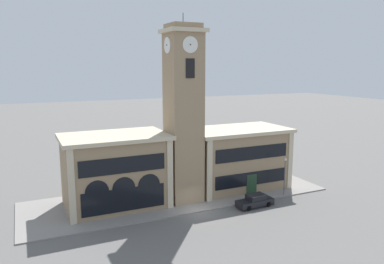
{
  "coord_description": "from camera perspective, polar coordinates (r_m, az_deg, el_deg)",
  "views": [
    {
      "loc": [
        -17.93,
        -36.72,
        16.63
      ],
      "look_at": [
        0.24,
        2.46,
        9.04
      ],
      "focal_mm": 35.0,
      "sensor_mm": 36.0,
      "label": 1
    }
  ],
  "objects": [
    {
      "name": "sidewalk_kerb",
      "position": [
        49.17,
        -2.0,
        -9.71
      ],
      "size": [
        38.59,
        11.92,
        0.15
      ],
      "color": "gray",
      "rests_on": "ground_plane"
    },
    {
      "name": "town_hall_left_wing",
      "position": [
        45.66,
        -11.58,
        -5.78
      ],
      "size": [
        12.42,
        8.16,
        8.74
      ],
      "color": "#937A5B",
      "rests_on": "ground_plane"
    },
    {
      "name": "parked_car_near",
      "position": [
        46.19,
        9.61,
        -10.25
      ],
      "size": [
        4.68,
        1.9,
        1.51
      ],
      "rotation": [
        0.0,
        0.0,
        3.18
      ],
      "color": "black",
      "rests_on": "ground_plane"
    },
    {
      "name": "town_hall_right_wing",
      "position": [
        52.03,
        6.84,
        -3.94
      ],
      "size": [
        13.75,
        8.16,
        8.32
      ],
      "color": "#937A5B",
      "rests_on": "ground_plane"
    },
    {
      "name": "street_lamp",
      "position": [
        49.98,
        13.97,
        -5.66
      ],
      "size": [
        0.36,
        0.36,
        4.87
      ],
      "color": "#4C4C51",
      "rests_on": "sidewalk_kerb"
    },
    {
      "name": "clock_tower",
      "position": [
        45.24,
        -1.31,
        2.59
      ],
      "size": [
        4.58,
        4.58,
        22.72
      ],
      "color": "#937A5B",
      "rests_on": "ground_plane"
    },
    {
      "name": "ground_plane",
      "position": [
        44.12,
        1.09,
        -12.18
      ],
      "size": [
        300.0,
        300.0,
        0.0
      ],
      "primitive_type": "plane",
      "color": "#605E5B"
    }
  ]
}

